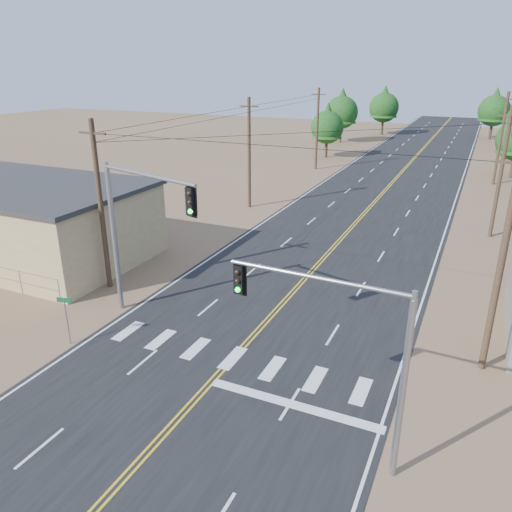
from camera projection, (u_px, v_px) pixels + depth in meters
The scene contains 16 objects.
ground at pixel (122, 481), 16.31m from camera, with size 220.00×220.00×0.00m, color #896849.
road at pixel (352, 226), 41.74m from camera, with size 15.00×200.00×0.02m, color black.
building_left at pixel (8, 218), 35.43m from camera, with size 20.00×10.00×5.00m, color tan.
utility_pole_left_near at pixel (101, 206), 28.71m from camera, with size 1.80×0.30×10.00m.
utility_pole_left_mid at pixel (249, 153), 45.67m from camera, with size 1.80×0.30×10.00m.
utility_pole_left_far at pixel (317, 128), 62.62m from camera, with size 1.80×0.30×10.00m.
utility_pole_right_near at pixel (501, 262), 20.56m from camera, with size 1.80×0.30×10.00m.
utility_pole_right_mid at pixel (501, 172), 37.52m from camera, with size 1.80×0.30×10.00m.
utility_pole_right_far at pixel (501, 138), 54.47m from camera, with size 1.80×0.30×10.00m.
signal_mast_left at pixel (134, 220), 24.74m from camera, with size 6.46×2.16×8.16m.
signal_mast_right at pixel (349, 342), 15.69m from camera, with size 6.10×0.50×6.73m.
street_sign at pixel (66, 313), 23.72m from camera, with size 0.72×0.22×2.48m.
tree_left_near at pixel (327, 124), 70.82m from camera, with size 4.63×4.63×7.71m.
tree_left_mid at pixel (342, 109), 84.27m from camera, with size 5.43×5.43×9.04m.
tree_left_far at pixel (384, 105), 93.33m from camera, with size 5.43×5.43×9.05m.
tree_right_far at pixel (495, 108), 87.68m from camera, with size 5.38×5.38×8.97m.
Camera 1 is at (9.23, -9.57, 12.78)m, focal length 35.00 mm.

